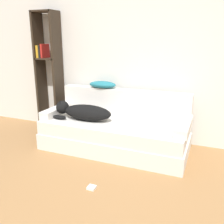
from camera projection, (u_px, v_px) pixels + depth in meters
name	position (u px, v px, depth m)	size (l,w,h in m)	color
wall_back	(139.00, 45.00, 3.48)	(7.42, 0.06, 2.70)	silver
couch	(115.00, 135.00, 3.35)	(1.92, 0.86, 0.39)	silver
couch_backrest	(124.00, 102.00, 3.57)	(1.88, 0.15, 0.36)	silver
couch_arm_left	(58.00, 110.00, 3.60)	(0.15, 0.67, 0.10)	silver
couch_arm_right	(184.00, 126.00, 2.96)	(0.15, 0.67, 0.10)	silver
dog	(83.00, 112.00, 3.34)	(0.81, 0.31, 0.24)	black
laptop	(130.00, 125.00, 3.10)	(0.37, 0.28, 0.02)	silver
throw_pillow	(103.00, 85.00, 3.61)	(0.41, 0.22, 0.10)	teal
bookshelf	(48.00, 67.00, 3.93)	(0.37, 0.26, 1.84)	#2D2319
power_adapter	(91.00, 187.00, 2.49)	(0.08, 0.08, 0.02)	white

